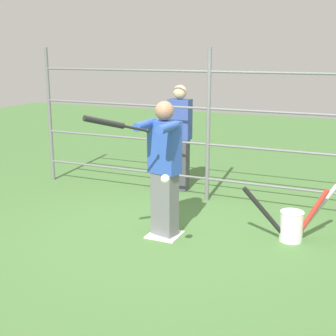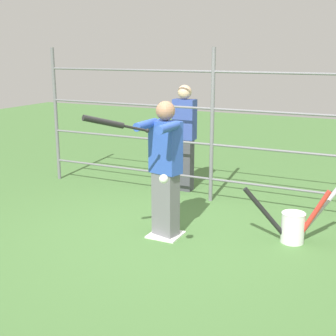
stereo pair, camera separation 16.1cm
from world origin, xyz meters
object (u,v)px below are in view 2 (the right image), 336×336
Objects in this scene: softball_in_flight at (164,179)px; bystander_behind_fence at (184,137)px; batter at (165,165)px; baseball_bat_swinging at (109,123)px; bat_bucket at (294,225)px.

bystander_behind_fence is at bearing -69.98° from softball_in_flight.
baseball_bat_swinging is at bearing 73.79° from batter.
baseball_bat_swinging is at bearing 97.63° from bystander_behind_fence.
bystander_behind_fence reaches higher than bat_bucket.
bystander_behind_fence reaches higher than baseball_bat_swinging.
bat_bucket is 0.62× the size of bystander_behind_fence.
baseball_bat_swinging reaches higher than softball_in_flight.
batter is 2.07m from bystander_behind_fence.
softball_in_flight reaches higher than bat_bucket.
bat_bucket is at bearing -129.38° from softball_in_flight.
softball_in_flight is at bearing 50.62° from bat_bucket.
batter is 0.97× the size of bystander_behind_fence.
bystander_behind_fence reaches higher than softball_in_flight.
baseball_bat_swinging reaches higher than bat_bucket.
batter is 18.00× the size of softball_in_flight.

